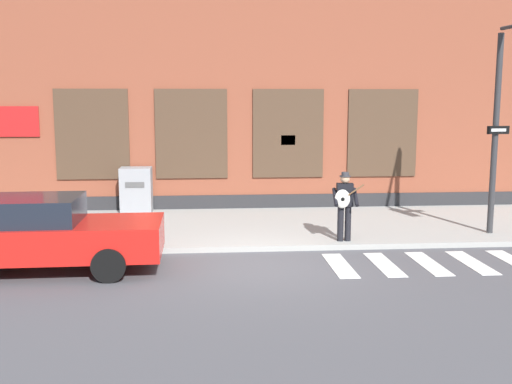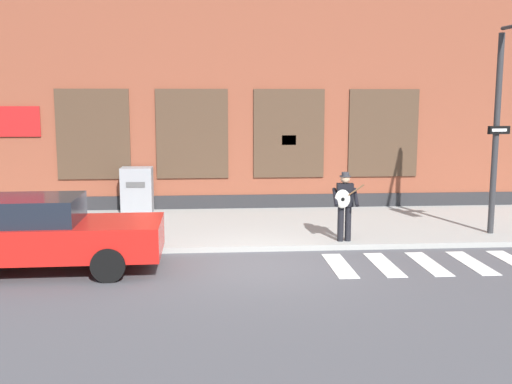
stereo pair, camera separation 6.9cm
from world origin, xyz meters
name	(u,v)px [view 1 (the left image)]	position (x,y,z in m)	size (l,w,h in m)	color
ground_plane	(256,266)	(0.00, 0.00, 0.00)	(160.00, 160.00, 0.00)	#4C4C51
sidewalk	(245,227)	(0.00, 3.73, 0.06)	(28.00, 5.03, 0.13)	#9E9E99
building_backdrop	(237,71)	(0.00, 8.24, 4.44)	(28.00, 4.06, 8.89)	brown
crosswalk	(450,263)	(4.14, -0.08, 0.01)	(5.20, 1.90, 0.01)	silver
red_car	(44,234)	(-4.30, -0.01, 0.77)	(4.63, 2.05, 1.53)	red
busker	(344,202)	(2.21, 1.59, 1.07)	(0.71, 0.55, 1.65)	black
utility_box	(136,190)	(-3.14, 5.80, 0.81)	(0.92, 0.70, 1.35)	gray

